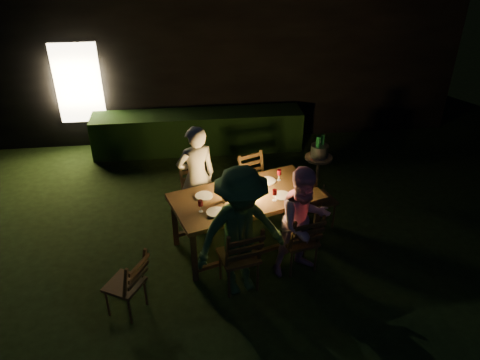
{
  "coord_description": "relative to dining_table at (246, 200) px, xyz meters",
  "views": [
    {
      "loc": [
        -0.66,
        -4.99,
        4.4
      ],
      "look_at": [
        0.01,
        0.77,
        0.97
      ],
      "focal_mm": 35.0,
      "sensor_mm": 36.0,
      "label": 1
    }
  ],
  "objects": [
    {
      "name": "lantern",
      "position": [
        0.03,
        0.06,
        0.24
      ],
      "size": [
        0.16,
        0.16,
        0.35
      ],
      "color": "white",
      "rests_on": "dining_table"
    },
    {
      "name": "chair_near_left",
      "position": [
        -0.2,
        -0.87,
        -0.45
      ],
      "size": [
        0.58,
        0.61,
        1.07
      ],
      "rotation": [
        0.0,
        0.0,
        0.23
      ],
      "color": "#4F341A",
      "rests_on": "ground"
    },
    {
      "name": "wineglass_e",
      "position": [
        -0.0,
        -0.32,
        0.17
      ],
      "size": [
        0.06,
        0.06,
        0.18
      ],
      "primitive_type": null,
      "color": "silver",
      "rests_on": "dining_table"
    },
    {
      "name": "wineglass_a",
      "position": [
        -0.37,
        0.18,
        0.17
      ],
      "size": [
        0.06,
        0.06,
        0.18
      ],
      "primitive_type": null,
      "color": "#59070F",
      "rests_on": "dining_table"
    },
    {
      "name": "bottle_bucket_a",
      "position": [
        1.4,
        1.39,
        0.02
      ],
      "size": [
        0.07,
        0.07,
        0.32
      ],
      "primitive_type": "cylinder",
      "color": "#0F471E",
      "rests_on": "side_table"
    },
    {
      "name": "bottle_table",
      "position": [
        -0.24,
        -0.08,
        0.23
      ],
      "size": [
        0.07,
        0.07,
        0.28
      ],
      "primitive_type": "cylinder",
      "color": "#0F471E",
      "rests_on": "dining_table"
    },
    {
      "name": "napkin_left",
      "position": [
        -0.05,
        -0.35,
        0.09
      ],
      "size": [
        0.18,
        0.14,
        0.01
      ],
      "primitive_type": "cube",
      "color": "red",
      "rests_on": "dining_table"
    },
    {
      "name": "wineglass_c",
      "position": [
        0.37,
        -0.18,
        0.17
      ],
      "size": [
        0.06,
        0.06,
        0.18
      ],
      "primitive_type": null,
      "color": "#59070F",
      "rests_on": "dining_table"
    },
    {
      "name": "plate_near_left",
      "position": [
        -0.46,
        -0.38,
        0.09
      ],
      "size": [
        0.25,
        0.25,
        0.01
      ],
      "primitive_type": "cylinder",
      "color": "white",
      "rests_on": "dining_table"
    },
    {
      "name": "side_table",
      "position": [
        1.45,
        1.43,
        -0.21
      ],
      "size": [
        0.47,
        0.47,
        0.64
      ],
      "color": "olive",
      "rests_on": "ground"
    },
    {
      "name": "chair_spare",
      "position": [
        -1.61,
        -1.16,
        -0.49
      ],
      "size": [
        0.59,
        0.58,
        0.93
      ],
      "rotation": [
        0.0,
        0.0,
        1.06
      ],
      "color": "#4F341A",
      "rests_on": "ground"
    },
    {
      "name": "plate_near_right",
      "position": [
        0.5,
        -0.07,
        0.09
      ],
      "size": [
        0.25,
        0.25,
        0.01
      ],
      "primitive_type": "cylinder",
      "color": "white",
      "rests_on": "dining_table"
    },
    {
      "name": "garden_envelope",
      "position": [
        -0.08,
        5.64,
        0.8
      ],
      "size": [
        40.0,
        40.0,
        3.2
      ],
      "color": "black",
      "rests_on": "ground"
    },
    {
      "name": "dining_table",
      "position": [
        0.0,
        0.0,
        0.0
      ],
      "size": [
        2.28,
        1.61,
        0.86
      ],
      "rotation": [
        0.0,
        0.0,
        0.31
      ],
      "color": "#4F341A",
      "rests_on": "ground"
    },
    {
      "name": "person_house_side",
      "position": [
        -0.68,
        0.65,
        0.06
      ],
      "size": [
        0.7,
        0.56,
        1.67
      ],
      "primitive_type": "imported",
      "rotation": [
        0.0,
        0.0,
        3.45
      ],
      "color": "beige",
      "rests_on": "ground"
    },
    {
      "name": "plate_far_right",
      "position": [
        0.36,
        0.35,
        0.09
      ],
      "size": [
        0.25,
        0.25,
        0.01
      ],
      "primitive_type": "cylinder",
      "color": "white",
      "rests_on": "dining_table"
    },
    {
      "name": "wineglass_b",
      "position": [
        -0.65,
        -0.33,
        0.17
      ],
      "size": [
        0.06,
        0.06,
        0.18
      ],
      "primitive_type": null,
      "color": "#59070F",
      "rests_on": "dining_table"
    },
    {
      "name": "bottle_bucket_b",
      "position": [
        1.5,
        1.47,
        0.02
      ],
      "size": [
        0.07,
        0.07,
        0.32
      ],
      "primitive_type": "cylinder",
      "color": "#0F471E",
      "rests_on": "side_table"
    },
    {
      "name": "person_opp_left",
      "position": [
        -0.18,
        -0.92,
        0.13
      ],
      "size": [
        1.32,
        1.0,
        1.81
      ],
      "primitive_type": "imported",
      "rotation": [
        0.0,
        0.0,
        0.31
      ],
      "color": "#315C2E",
      "rests_on": "ground"
    },
    {
      "name": "chair_near_right",
      "position": [
        0.66,
        -0.6,
        -0.47
      ],
      "size": [
        0.55,
        0.57,
        1.01
      ],
      "rotation": [
        0.0,
        0.0,
        0.23
      ],
      "color": "#4F341A",
      "rests_on": "ground"
    },
    {
      "name": "chair_end",
      "position": [
        1.17,
        0.37,
        -0.47
      ],
      "size": [
        0.59,
        0.57,
        1.01
      ],
      "rotation": [
        0.0,
        0.0,
        -1.28
      ],
      "color": "#4F341A",
      "rests_on": "ground"
    },
    {
      "name": "person_opp_right",
      "position": [
        0.68,
        -0.65,
        0.02
      ],
      "size": [
        0.92,
        0.81,
        1.6
      ],
      "primitive_type": "imported",
      "rotation": [
        0.0,
        0.0,
        0.31
      ],
      "color": "#E19BB8",
      "rests_on": "ground"
    },
    {
      "name": "chair_far_right",
      "position": [
        0.29,
        0.9,
        -0.48
      ],
      "size": [
        0.59,
        0.6,
        0.99
      ],
      "rotation": [
        0.0,
        0.0,
        3.53
      ],
      "color": "#4F341A",
      "rests_on": "ground"
    },
    {
      "name": "wineglass_d",
      "position": [
        0.54,
        0.36,
        0.17
      ],
      "size": [
        0.06,
        0.06,
        0.18
      ],
      "primitive_type": null,
      "color": "#59070F",
      "rests_on": "dining_table"
    },
    {
      "name": "ice_bucket",
      "position": [
        1.45,
        1.43,
        -0.03
      ],
      "size": [
        0.3,
        0.3,
        0.22
      ],
      "primitive_type": "cylinder",
      "color": "#A5A8AD",
      "rests_on": "side_table"
    },
    {
      "name": "phone",
      "position": [
        -0.5,
        -0.47,
        0.09
      ],
      "size": [
        0.14,
        0.07,
        0.01
      ],
      "primitive_type": "cube",
      "color": "black",
      "rests_on": "dining_table"
    },
    {
      "name": "plate_far_left",
      "position": [
        -0.59,
        0.04,
        0.09
      ],
      "size": [
        0.25,
        0.25,
        0.01
      ],
      "primitive_type": "cylinder",
      "color": "white",
      "rests_on": "dining_table"
    },
    {
      "name": "napkin_right",
      "position": [
        0.61,
        -0.12,
        0.09
      ],
      "size": [
        0.18,
        0.14,
        0.01
      ],
      "primitive_type": "cube",
      "color": "red",
      "rests_on": "dining_table"
    },
    {
      "name": "chair_far_left",
      "position": [
        -0.66,
        0.6,
        -0.49
      ],
      "size": [
        0.55,
        0.57,
        0.95
      ],
      "rotation": [
        0.0,
        0.0,
        3.47
      ],
      "color": "#4F341A",
      "rests_on": "ground"
    }
  ]
}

